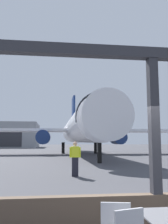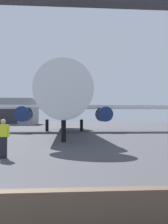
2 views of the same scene
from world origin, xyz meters
name	(u,v)px [view 2 (image 2 of 2)]	position (x,y,z in m)	size (l,w,h in m)	color
ground_plane	(56,129)	(0.00, 40.00, 0.00)	(220.00, 220.00, 0.00)	#424247
airplane	(64,104)	(1.53, 27.85, 3.62)	(31.78, 33.65, 10.62)	silver
ground_crew_worker	(3,138)	(-1.10, 7.35, 0.90)	(0.57, 0.22, 1.74)	black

